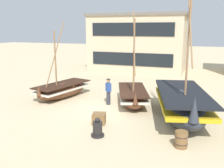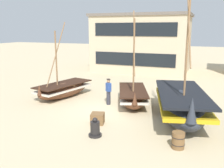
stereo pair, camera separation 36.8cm
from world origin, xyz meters
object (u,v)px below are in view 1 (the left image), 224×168
Objects in this scene: fishing_boat_far_right at (62,90)px; wooden_barrel at (181,139)px; fishing_boat_near_left at (133,96)px; fisherman_by_hull at (108,92)px; fishing_boat_centre_large at (182,104)px; harbor_building_main at (139,43)px; cargo_crate at (99,119)px; capstan_winch at (98,129)px.

fishing_boat_far_right is 7.46× the size of wooden_barrel.
fishing_boat_near_left is 6.19m from wooden_barrel.
fishing_boat_near_left is 1.57m from fisherman_by_hull.
fishing_boat_centre_large is 16.33m from harbor_building_main.
fisherman_by_hull is 0.16× the size of harbor_building_main.
fishing_boat_far_right is 7.93× the size of cargo_crate.
fishing_boat_near_left is at bearing 151.13° from fishing_boat_centre_large.
fishing_boat_near_left is 5.13m from fishing_boat_far_right.
harbor_building_main is at bearing 80.82° from fishing_boat_far_right.
fishing_boat_near_left is at bearing 0.95° from fishing_boat_far_right.
cargo_crate is (0.73, -3.27, -0.56)m from fisherman_by_hull.
fishing_boat_near_left reaches higher than wooden_barrel.
harbor_building_main reaches higher than fishing_boat_near_left.
capstan_winch is 18.88m from harbor_building_main.
fisherman_by_hull is 14.02m from harbor_building_main.
fishing_boat_near_left is 3.92m from cargo_crate.
capstan_winch is at bearing -81.31° from harbor_building_main.
fisherman_by_hull is at bearing 137.35° from wooden_barrel.
fishing_boat_far_right reaches higher than cargo_crate.
wooden_barrel is at bearing -55.68° from fishing_boat_near_left.
wooden_barrel is at bearing -70.50° from harbor_building_main.
fishing_boat_near_left is 0.77× the size of fishing_boat_centre_large.
capstan_winch is (4.96, -5.20, -0.21)m from fishing_boat_far_right.
cargo_crate is at bearing -100.47° from fishing_boat_near_left.
fisherman_by_hull is (-1.44, -0.57, 0.26)m from fishing_boat_near_left.
cargo_crate is (-3.90, -2.08, -0.59)m from fishing_boat_centre_large.
harbor_building_main is at bearing 102.77° from fishing_boat_near_left.
fisherman_by_hull reaches higher than cargo_crate.
fishing_boat_far_right is 5.80m from cargo_crate.
fishing_boat_near_left is 3.66m from fishing_boat_centre_large.
wooden_barrel is at bearing -30.25° from fishing_boat_far_right.
harbor_building_main is at bearing 96.40° from fisherman_by_hull.
fishing_boat_centre_large is 11.56× the size of cargo_crate.
capstan_winch is (-0.17, -5.28, -0.22)m from fishing_boat_near_left.
harbor_building_main is (-6.18, 14.93, 2.33)m from fishing_boat_centre_large.
fisherman_by_hull is at bearing -7.46° from fishing_boat_far_right.
fishing_boat_centre_large reaches higher than capstan_winch.
fishing_boat_near_left is at bearing 124.32° from wooden_barrel.
fishing_boat_centre_large is at bearing 94.99° from wooden_barrel.
fisherman_by_hull is 3.40m from cargo_crate.
capstan_winch is at bearing -46.34° from fishing_boat_far_right.
harbor_building_main is at bearing 109.50° from wooden_barrel.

